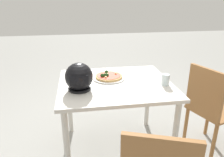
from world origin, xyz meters
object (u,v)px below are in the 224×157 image
object	(u,v)px
pizza	(108,76)
motorcycle_helmet	(79,77)
chair_side	(209,106)
dining_table	(115,91)
drinking_glass	(165,80)

from	to	relation	value
pizza	motorcycle_helmet	xyz separation A→B (m)	(0.28, 0.22, 0.09)
pizza	chair_side	size ratio (longest dim) A/B	0.29
dining_table	chair_side	bearing A→B (deg)	169.33
motorcycle_helmet	chair_side	size ratio (longest dim) A/B	0.26
dining_table	motorcycle_helmet	xyz separation A→B (m)	(0.33, 0.11, 0.20)
pizza	drinking_glass	world-z (taller)	drinking_glass
motorcycle_helmet	dining_table	bearing A→B (deg)	-162.04
drinking_glass	chair_side	xyz separation A→B (m)	(-0.45, 0.04, -0.28)
dining_table	chair_side	world-z (taller)	chair_side
dining_table	motorcycle_helmet	world-z (taller)	motorcycle_helmet
chair_side	pizza	bearing A→B (deg)	-16.88
dining_table	drinking_glass	bearing A→B (deg)	163.67
motorcycle_helmet	drinking_glass	size ratio (longest dim) A/B	2.31
drinking_glass	chair_side	world-z (taller)	chair_side
dining_table	drinking_glass	world-z (taller)	drinking_glass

